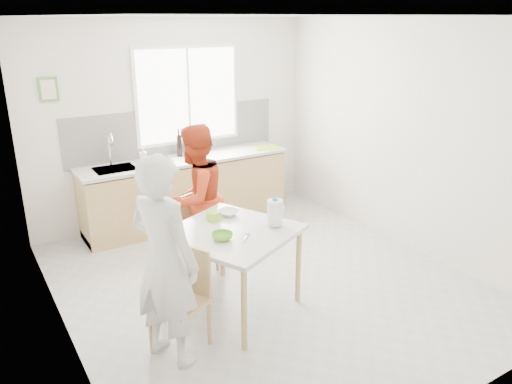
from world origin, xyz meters
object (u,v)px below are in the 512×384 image
(person_white, at_px, (164,262))
(person_red, at_px, (196,199))
(chair_left, at_px, (184,294))
(dining_table, at_px, (231,239))
(wine_bottle_b, at_px, (179,146))
(bowl_white, at_px, (228,213))
(wine_bottle_a, at_px, (187,143))
(chair_far, at_px, (190,232))
(milk_jug, at_px, (275,212))
(bowl_green, at_px, (222,236))

(person_white, relative_size, person_red, 1.08)
(chair_left, relative_size, person_red, 0.54)
(dining_table, distance_m, wine_bottle_b, 2.40)
(person_white, relative_size, bowl_white, 8.47)
(chair_left, height_order, bowl_white, chair_left)
(wine_bottle_a, bearing_deg, chair_far, -114.27)
(chair_left, bearing_deg, milk_jug, 74.37)
(bowl_green, bearing_deg, chair_left, -161.03)
(dining_table, distance_m, chair_far, 0.92)
(wine_bottle_b, bearing_deg, chair_left, -113.28)
(bowl_green, xyz_separation_m, milk_jug, (0.57, 0.01, 0.11))
(chair_left, height_order, chair_far, chair_left)
(dining_table, bearing_deg, person_white, -155.12)
(bowl_green, distance_m, wine_bottle_a, 2.62)
(dining_table, bearing_deg, bowl_green, -141.09)
(bowl_white, bearing_deg, wine_bottle_b, 80.31)
(wine_bottle_b, bearing_deg, bowl_white, -99.69)
(chair_far, distance_m, wine_bottle_a, 1.72)
(dining_table, height_order, wine_bottle_b, wine_bottle_b)
(dining_table, xyz_separation_m, milk_jug, (0.41, -0.12, 0.23))
(bowl_green, bearing_deg, wine_bottle_a, 72.21)
(milk_jug, bearing_deg, wine_bottle_b, 62.98)
(bowl_green, relative_size, wine_bottle_a, 0.60)
(dining_table, bearing_deg, chair_far, 91.64)
(bowl_green, height_order, wine_bottle_a, wine_bottle_a)
(chair_left, distance_m, wine_bottle_a, 2.99)
(milk_jug, bearing_deg, person_red, 81.81)
(person_red, bearing_deg, person_white, 31.25)
(chair_left, bearing_deg, bowl_white, 104.27)
(chair_far, xyz_separation_m, bowl_green, (-0.14, -1.02, 0.38))
(chair_left, xyz_separation_m, bowl_white, (0.79, 0.64, 0.36))
(bowl_green, xyz_separation_m, wine_bottle_b, (0.66, 2.45, 0.22))
(chair_far, bearing_deg, bowl_green, -122.45)
(person_white, distance_m, wine_bottle_b, 3.00)
(chair_left, relative_size, person_white, 0.50)
(bowl_green, height_order, wine_bottle_b, wine_bottle_b)
(person_red, relative_size, bowl_green, 8.48)
(chair_far, distance_m, person_red, 0.37)
(chair_far, bearing_deg, person_white, -146.53)
(person_red, bearing_deg, chair_far, 5.98)
(person_white, xyz_separation_m, milk_jug, (1.21, 0.25, 0.08))
(chair_far, height_order, person_white, person_white)
(person_red, bearing_deg, bowl_white, 72.41)
(person_red, relative_size, bowl_white, 7.88)
(chair_left, xyz_separation_m, bowl_green, (0.46, 0.16, 0.36))
(chair_left, xyz_separation_m, chair_far, (0.59, 1.17, -0.02))
(chair_far, distance_m, person_white, 1.53)
(bowl_green, height_order, milk_jug, milk_jug)
(wine_bottle_b, bearing_deg, milk_jug, -92.14)
(bowl_white, xyz_separation_m, wine_bottle_a, (0.47, 2.00, 0.24))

